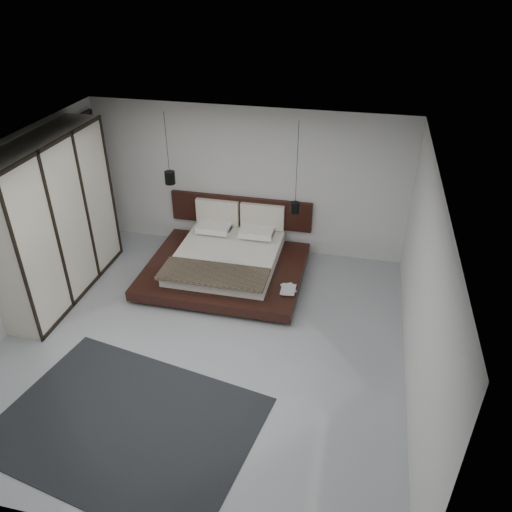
% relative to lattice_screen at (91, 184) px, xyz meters
% --- Properties ---
extents(floor, '(6.00, 6.00, 0.00)m').
position_rel_lattice_screen_xyz_m(floor, '(2.95, -2.45, -1.30)').
color(floor, '#96999E').
rests_on(floor, ground).
extents(ceiling, '(6.00, 6.00, 0.00)m').
position_rel_lattice_screen_xyz_m(ceiling, '(2.95, -2.45, 1.50)').
color(ceiling, white).
rests_on(ceiling, wall_back).
extents(wall_back, '(6.00, 0.00, 6.00)m').
position_rel_lattice_screen_xyz_m(wall_back, '(2.95, 0.55, 0.10)').
color(wall_back, beige).
rests_on(wall_back, floor).
extents(wall_front, '(6.00, 0.00, 6.00)m').
position_rel_lattice_screen_xyz_m(wall_front, '(2.95, -5.45, 0.10)').
color(wall_front, beige).
rests_on(wall_front, floor).
extents(wall_left, '(0.00, 6.00, 6.00)m').
position_rel_lattice_screen_xyz_m(wall_left, '(-0.05, -2.45, 0.10)').
color(wall_left, beige).
rests_on(wall_left, floor).
extents(wall_right, '(0.00, 6.00, 6.00)m').
position_rel_lattice_screen_xyz_m(wall_right, '(5.95, -2.45, 0.10)').
color(wall_right, beige).
rests_on(wall_right, floor).
extents(lattice_screen, '(0.05, 0.90, 2.60)m').
position_rel_lattice_screen_xyz_m(lattice_screen, '(0.00, 0.00, 0.00)').
color(lattice_screen, black).
rests_on(lattice_screen, floor).
extents(bed, '(2.78, 2.39, 1.08)m').
position_rel_lattice_screen_xyz_m(bed, '(2.82, -0.54, -1.01)').
color(bed, black).
rests_on(bed, floor).
extents(book_lower, '(0.31, 0.34, 0.03)m').
position_rel_lattice_screen_xyz_m(book_lower, '(3.97, -1.20, -1.03)').
color(book_lower, '#99724C').
rests_on(book_lower, bed).
extents(book_upper, '(0.25, 0.33, 0.02)m').
position_rel_lattice_screen_xyz_m(book_upper, '(3.95, -1.23, -1.00)').
color(book_upper, '#99724C').
rests_on(book_upper, book_lower).
extents(pendant_left, '(0.19, 0.19, 1.30)m').
position_rel_lattice_screen_xyz_m(pendant_left, '(1.68, -0.10, 0.32)').
color(pendant_left, black).
rests_on(pendant_left, ceiling).
extents(pendant_right, '(0.16, 0.16, 1.63)m').
position_rel_lattice_screen_xyz_m(pendant_right, '(3.97, -0.10, -0.02)').
color(pendant_right, black).
rests_on(pendant_right, ceiling).
extents(wardrobe, '(0.65, 2.76, 2.71)m').
position_rel_lattice_screen_xyz_m(wardrobe, '(0.25, -1.62, 0.06)').
color(wardrobe, beige).
rests_on(wardrobe, floor).
extents(rug, '(3.52, 2.79, 0.01)m').
position_rel_lattice_screen_xyz_m(rug, '(2.51, -4.15, -1.29)').
color(rug, black).
rests_on(rug, floor).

